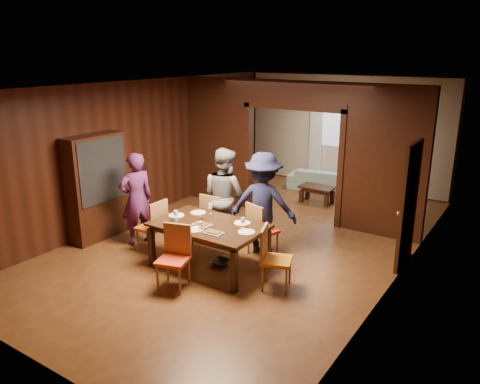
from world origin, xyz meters
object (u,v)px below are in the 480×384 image
Objects in this scene: person_purple at (136,199)px; chair_near at (173,258)px; chair_left at (151,226)px; person_grey at (225,196)px; chair_far_l at (216,218)px; person_navy at (263,203)px; dining_table at (209,245)px; chair_far_r at (263,229)px; coffee_table at (317,194)px; chair_right at (277,258)px; hutch at (97,187)px; sofa at (325,180)px.

chair_near is at bearing 82.94° from person_purple.
person_grey is at bearing 140.36° from chair_left.
person_navy is at bearing -175.28° from chair_far_l.
person_purple is at bearing 177.88° from dining_table.
chair_far_r and chair_near have the same top height.
person_purple is at bearing 133.77° from chair_near.
chair_near is at bearing 113.28° from person_grey.
chair_far_r is at bearing -82.10° from coffee_table.
chair_far_r is at bearing 20.94° from chair_right.
dining_table is at bearing 50.72° from person_navy.
chair_far_l is at bearing 119.73° from dining_table.
person_navy reaches higher than coffee_table.
chair_right is at bearing 90.39° from chair_left.
hutch is at bearing 71.81° from chair_right.
person_navy is 1.04m from chair_far_l.
sofa is at bearing 66.30° from hutch.
chair_left and chair_right have the same top height.
chair_far_l reaches higher than coffee_table.
chair_right and chair_far_l have the same top height.
hutch reaches higher than chair_near.
person_purple is 4.50m from coffee_table.
chair_far_r is (0.89, -0.09, -0.42)m from person_grey.
person_navy is 1.88× the size of chair_near.
dining_table is 1.88× the size of chair_right.
person_navy is 0.97× the size of sofa.
sofa is 5.40m from chair_left.
dining_table is 1.05m from chair_far_l.
coffee_table is at bearing 89.33° from dining_table.
chair_far_l is at bearing -99.91° from coffee_table.
dining_table is at bearing 110.07° from person_purple.
person_navy is 2.27× the size of coffee_table.
coffee_table is (0.43, 3.17, -0.71)m from person_grey.
hutch is (-0.85, -0.18, 0.13)m from person_purple.
chair_far_r is (1.74, 0.96, 0.00)m from chair_left.
sofa is at bearing -80.36° from person_grey.
person_purple is 0.95× the size of dining_table.
sofa is (0.18, 4.24, -0.63)m from person_grey.
chair_right is 1.56m from chair_near.
sofa is 4.40m from chair_far_r.
person_navy is 3.19m from hutch.
chair_far_l is at bearing 147.70° from person_purple.
chair_far_r is at bearing 60.89° from dining_table.
person_purple is 0.95× the size of person_navy.
hutch is (-2.54, 0.77, 0.52)m from chair_near.
sofa is at bearing -96.45° from chair_far_l.
sofa is (-0.63, 4.21, -0.64)m from person_navy.
person_purple is at bearing 7.58° from person_navy.
person_purple is 1.79× the size of chair_right.
chair_right is at bearing -73.47° from coffee_table.
person_grey is 1.19m from dining_table.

